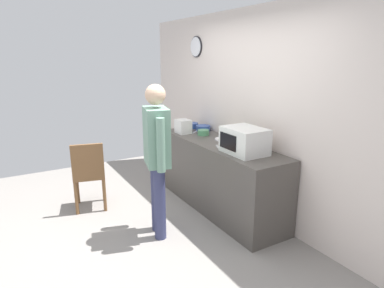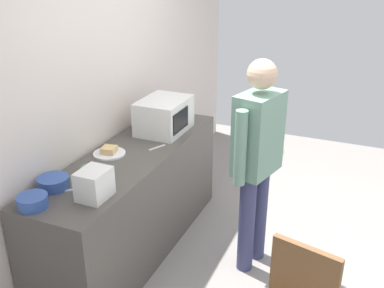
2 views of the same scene
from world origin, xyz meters
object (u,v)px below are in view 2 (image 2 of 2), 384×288
sandwich_plate (109,152)px  spoon_utensil (75,190)px  fork_utensil (157,148)px  mixing_bowl (33,201)px  cereal_bowl (92,172)px  toaster (94,184)px  person_standing (257,153)px  salad_bowl (54,183)px  microwave (164,115)px

sandwich_plate → spoon_utensil: 0.60m
sandwich_plate → fork_utensil: sandwich_plate is taller
mixing_bowl → fork_utensil: (1.14, -0.29, -0.04)m
cereal_bowl → spoon_utensil: cereal_bowl is taller
spoon_utensil → toaster: bearing=-98.7°
fork_utensil → person_standing: person_standing is taller
toaster → fork_utensil: 0.89m
salad_bowl → fork_utensil: bearing=-20.9°
cereal_bowl → toaster: size_ratio=0.75×
cereal_bowl → spoon_utensil: 0.22m
person_standing → salad_bowl: bearing=128.2°
person_standing → microwave: bearing=71.1°
toaster → fork_utensil: size_ratio=1.29×
mixing_bowl → fork_utensil: bearing=-14.5°
spoon_utensil → cereal_bowl: bearing=2.5°
salad_bowl → person_standing: person_standing is taller
sandwich_plate → person_standing: bearing=-74.8°
cereal_bowl → toaster: (-0.24, -0.19, 0.06)m
toaster → person_standing: size_ratio=0.13×
cereal_bowl → mixing_bowl: (-0.50, 0.10, 0.00)m
cereal_bowl → person_standing: bearing=-56.5°
fork_utensil → spoon_utensil: 0.88m
cereal_bowl → person_standing: person_standing is taller
microwave → person_standing: 1.01m
microwave → person_standing: bearing=-108.9°
mixing_bowl → person_standing: bearing=-43.8°
cereal_bowl → salad_bowl: bearing=149.0°
microwave → toaster: bearing=-174.6°
microwave → toaster: (-1.25, -0.12, -0.05)m
salad_bowl → spoon_utensil: 0.16m
microwave → cereal_bowl: 1.02m
salad_bowl → person_standing: 1.50m
fork_utensil → spoon_utensil: size_ratio=1.00×
sandwich_plate → cereal_bowl: 0.39m
mixing_bowl → spoon_utensil: 0.31m
mixing_bowl → person_standing: (1.18, -1.13, 0.05)m
fork_utensil → cereal_bowl: bearing=163.4°
microwave → sandwich_plate: bearing=164.4°
microwave → toaster: 1.26m
microwave → fork_utensil: (-0.37, -0.12, -0.15)m
toaster → fork_utensil: toaster is taller
toaster → person_standing: bearing=-42.1°
cereal_bowl → toaster: toaster is taller
mixing_bowl → spoon_utensil: (0.28, -0.11, -0.04)m
sandwich_plate → salad_bowl: salad_bowl is taller
microwave → spoon_utensil: bearing=177.0°
salad_bowl → toaster: (0.00, -0.34, 0.06)m
salad_bowl → fork_utensil: size_ratio=1.27×
cereal_bowl → person_standing: 1.24m
cereal_bowl → spoon_utensil: (-0.22, -0.01, -0.03)m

